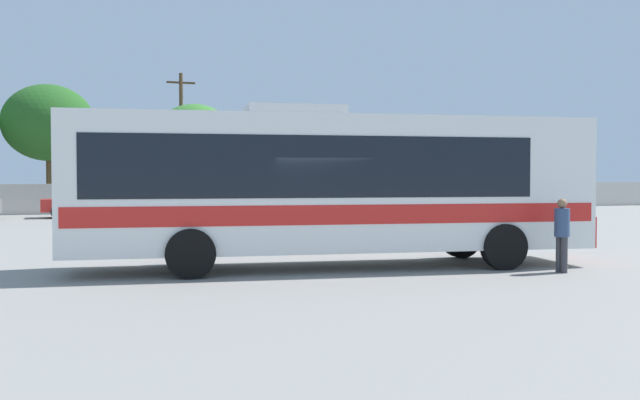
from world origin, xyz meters
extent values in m
plane|color=gray|center=(0.00, 10.00, 0.00)|extent=(300.00, 300.00, 0.00)
cube|color=beige|center=(0.00, 26.91, 0.84)|extent=(80.00, 0.30, 1.69)
cube|color=white|center=(0.37, 0.11, 1.95)|extent=(12.14, 3.84, 3.02)
cube|color=black|center=(-0.22, 0.17, 2.32)|extent=(10.01, 3.63, 1.33)
cube|color=red|center=(0.37, 0.11, 1.29)|extent=(11.90, 3.84, 0.42)
cube|color=#19212D|center=(6.32, -0.55, 2.50)|extent=(0.29, 2.29, 1.57)
cube|color=red|center=(6.32, -0.55, 0.80)|extent=(0.33, 2.49, 0.73)
cube|color=#B2B2B2|center=(-0.52, 0.20, 3.59)|extent=(2.34, 1.63, 0.24)
cylinder|color=black|center=(4.18, 0.92, 0.52)|extent=(1.07, 0.41, 1.04)
cylinder|color=black|center=(3.92, -1.52, 0.52)|extent=(1.07, 0.41, 1.04)
cylinder|color=black|center=(-2.76, 1.68, 0.52)|extent=(1.07, 0.41, 1.04)
cylinder|color=black|center=(-3.02, -0.75, 0.52)|extent=(1.07, 0.41, 1.04)
cylinder|color=#38383D|center=(4.83, -2.27, 0.39)|extent=(0.15, 0.15, 0.79)
cylinder|color=#38383D|center=(4.85, -2.42, 0.39)|extent=(0.15, 0.15, 0.79)
cylinder|color=#33476B|center=(4.84, -2.35, 1.10)|extent=(0.37, 0.37, 0.62)
sphere|color=#8C6647|center=(4.84, -2.35, 1.52)|extent=(0.21, 0.21, 0.21)
cube|color=red|center=(-5.07, 23.10, 0.64)|extent=(4.17, 1.89, 0.64)
cube|color=black|center=(-4.86, 23.11, 1.22)|extent=(2.31, 1.71, 0.52)
cylinder|color=black|center=(-6.33, 22.19, 0.32)|extent=(0.64, 0.23, 0.64)
cylinder|color=black|center=(-6.37, 23.95, 0.32)|extent=(0.64, 0.23, 0.64)
cylinder|color=black|center=(-3.77, 22.25, 0.32)|extent=(0.64, 0.23, 0.64)
cylinder|color=black|center=(-3.81, 24.01, 0.32)|extent=(0.64, 0.23, 0.64)
cube|color=red|center=(0.99, 23.01, 0.64)|extent=(4.35, 2.00, 0.64)
cube|color=black|center=(1.20, 23.02, 1.22)|extent=(2.43, 1.77, 0.52)
cylinder|color=black|center=(-0.29, 22.06, 0.32)|extent=(0.65, 0.25, 0.64)
cylinder|color=black|center=(-0.38, 23.83, 0.32)|extent=(0.65, 0.25, 0.64)
cylinder|color=black|center=(2.35, 22.19, 0.32)|extent=(0.65, 0.25, 0.64)
cylinder|color=black|center=(2.27, 23.95, 0.32)|extent=(0.65, 0.25, 0.64)
cylinder|color=#4C3823|center=(0.84, 30.54, 4.31)|extent=(0.24, 0.24, 8.63)
cube|color=#473321|center=(0.84, 30.54, 8.03)|extent=(1.80, 0.21, 0.12)
cylinder|color=brown|center=(-7.07, 30.83, 1.72)|extent=(0.32, 0.32, 3.44)
ellipsoid|color=#23561E|center=(-7.07, 30.83, 5.33)|extent=(5.42, 5.42, 4.61)
cylinder|color=brown|center=(1.65, 30.43, 1.31)|extent=(0.32, 0.32, 2.62)
ellipsoid|color=#38752D|center=(1.65, 30.43, 4.46)|extent=(5.25, 5.25, 4.46)
camera|label=1|loc=(-5.11, -15.61, 2.12)|focal=40.42mm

